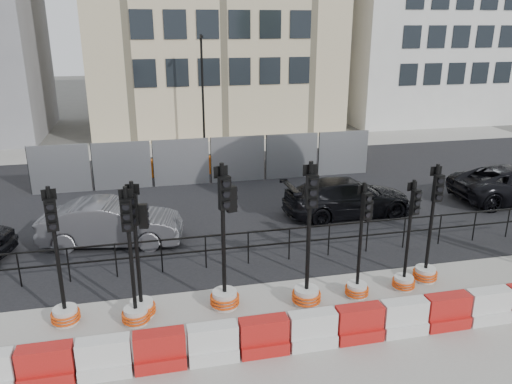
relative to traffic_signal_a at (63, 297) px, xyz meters
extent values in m
plane|color=#51514C|center=(4.65, 0.79, -0.68)|extent=(120.00, 120.00, 0.00)
cube|color=gray|center=(4.65, -2.21, -0.67)|extent=(40.00, 6.00, 0.02)
cube|color=black|center=(4.65, 7.79, -0.66)|extent=(40.00, 14.00, 0.03)
cube|color=gray|center=(4.65, 16.79, -0.67)|extent=(40.00, 4.00, 0.02)
cube|color=silver|center=(21.65, 22.79, 7.32)|extent=(12.00, 9.00, 16.00)
cylinder|color=black|center=(-1.35, 1.99, -0.18)|extent=(0.04, 0.04, 1.00)
cylinder|color=black|center=(-0.15, 1.99, -0.18)|extent=(0.04, 0.04, 1.00)
cylinder|color=black|center=(1.05, 1.99, -0.18)|extent=(0.04, 0.04, 1.00)
cylinder|color=black|center=(2.25, 1.99, -0.18)|extent=(0.04, 0.04, 1.00)
cylinder|color=black|center=(3.45, 1.99, -0.18)|extent=(0.04, 0.04, 1.00)
cylinder|color=black|center=(4.65, 1.99, -0.18)|extent=(0.04, 0.04, 1.00)
cylinder|color=black|center=(5.85, 1.99, -0.18)|extent=(0.04, 0.04, 1.00)
cylinder|color=black|center=(7.05, 1.99, -0.18)|extent=(0.04, 0.04, 1.00)
cylinder|color=black|center=(8.25, 1.99, -0.18)|extent=(0.04, 0.04, 1.00)
cylinder|color=black|center=(9.45, 1.99, -0.18)|extent=(0.04, 0.04, 1.00)
cylinder|color=black|center=(10.65, 1.99, -0.18)|extent=(0.04, 0.04, 1.00)
cylinder|color=black|center=(11.85, 1.99, -0.18)|extent=(0.04, 0.04, 1.00)
cylinder|color=black|center=(13.05, 1.99, -0.18)|extent=(0.04, 0.04, 1.00)
cube|color=black|center=(4.65, 1.99, 0.30)|extent=(18.00, 0.04, 0.04)
cube|color=black|center=(4.65, 1.99, -0.13)|extent=(18.00, 0.04, 0.04)
cube|color=gray|center=(-1.35, 9.79, 0.32)|extent=(2.30, 0.05, 2.00)
cylinder|color=black|center=(-2.50, 9.79, 0.32)|extent=(0.05, 0.05, 2.00)
cube|color=gray|center=(1.05, 9.79, 0.32)|extent=(2.30, 0.05, 2.00)
cylinder|color=black|center=(-0.10, 9.79, 0.32)|extent=(0.05, 0.05, 2.00)
cube|color=gray|center=(3.45, 9.79, 0.32)|extent=(2.30, 0.05, 2.00)
cylinder|color=black|center=(2.30, 9.79, 0.32)|extent=(0.05, 0.05, 2.00)
cube|color=gray|center=(5.85, 9.79, 0.32)|extent=(2.30, 0.05, 2.00)
cylinder|color=black|center=(4.70, 9.79, 0.32)|extent=(0.05, 0.05, 2.00)
cube|color=gray|center=(8.25, 9.79, 0.32)|extent=(2.30, 0.05, 2.00)
cylinder|color=black|center=(7.10, 9.79, 0.32)|extent=(0.05, 0.05, 2.00)
cube|color=gray|center=(10.65, 9.79, 0.32)|extent=(2.30, 0.05, 2.00)
cylinder|color=black|center=(9.50, 9.79, 0.32)|extent=(0.05, 0.05, 2.00)
cube|color=orange|center=(0.65, 11.29, -0.28)|extent=(1.00, 0.40, 0.80)
cube|color=orange|center=(2.65, 11.29, -0.28)|extent=(1.00, 0.40, 0.80)
cube|color=orange|center=(4.65, 11.29, -0.28)|extent=(1.00, 0.40, 0.80)
cube|color=orange|center=(6.65, 11.29, -0.28)|extent=(1.00, 0.40, 0.80)
cube|color=orange|center=(8.65, 11.29, -0.28)|extent=(1.00, 0.40, 0.80)
cylinder|color=black|center=(5.15, 15.79, 2.32)|extent=(0.12, 0.12, 6.00)
cube|color=black|center=(5.15, 15.54, 5.22)|extent=(0.12, 0.50, 0.12)
cube|color=red|center=(-0.07, -2.01, -0.53)|extent=(1.00, 0.50, 0.30)
cube|color=red|center=(-0.07, -2.01, -0.13)|extent=(1.00, 0.35, 0.50)
cube|color=silver|center=(0.98, -2.01, -0.53)|extent=(1.00, 0.50, 0.30)
cube|color=silver|center=(0.98, -2.01, -0.13)|extent=(1.00, 0.35, 0.50)
cube|color=red|center=(2.03, -2.01, -0.53)|extent=(1.00, 0.50, 0.30)
cube|color=red|center=(2.03, -2.01, -0.13)|extent=(1.00, 0.35, 0.50)
cube|color=silver|center=(3.08, -2.01, -0.53)|extent=(1.00, 0.50, 0.30)
cube|color=silver|center=(3.08, -2.01, -0.13)|extent=(1.00, 0.35, 0.50)
cube|color=red|center=(4.13, -2.01, -0.53)|extent=(1.00, 0.50, 0.30)
cube|color=red|center=(4.13, -2.01, -0.13)|extent=(1.00, 0.35, 0.50)
cube|color=silver|center=(5.18, -2.01, -0.53)|extent=(1.00, 0.50, 0.30)
cube|color=silver|center=(5.18, -2.01, -0.13)|extent=(1.00, 0.35, 0.50)
cube|color=red|center=(6.23, -2.01, -0.53)|extent=(1.00, 0.50, 0.30)
cube|color=red|center=(6.23, -2.01, -0.13)|extent=(1.00, 0.35, 0.50)
cube|color=silver|center=(7.28, -2.01, -0.53)|extent=(1.00, 0.50, 0.30)
cube|color=silver|center=(7.28, -2.01, -0.13)|extent=(1.00, 0.35, 0.50)
cube|color=red|center=(8.33, -2.01, -0.53)|extent=(1.00, 0.50, 0.30)
cube|color=red|center=(8.33, -2.01, -0.13)|extent=(1.00, 0.35, 0.50)
cube|color=silver|center=(9.38, -2.01, -0.53)|extent=(1.00, 0.50, 0.30)
cube|color=silver|center=(9.38, -2.01, -0.13)|extent=(1.00, 0.35, 0.50)
cylinder|color=white|center=(0.00, 0.01, -0.48)|extent=(0.54, 0.54, 0.40)
torus|color=#D5430B|center=(0.00, 0.01, -0.56)|extent=(0.65, 0.65, 0.05)
torus|color=#D5430B|center=(0.00, 0.01, -0.48)|extent=(0.65, 0.65, 0.05)
torus|color=#D5430B|center=(0.00, 0.01, -0.40)|extent=(0.65, 0.65, 0.05)
cylinder|color=black|center=(0.00, 0.01, 1.11)|extent=(0.09, 0.09, 2.99)
cube|color=black|center=(0.02, -0.10, 2.01)|extent=(0.26, 0.18, 0.70)
cylinder|color=black|center=(0.03, -0.18, 1.79)|extent=(0.16, 0.07, 0.15)
cylinder|color=black|center=(0.03, -0.18, 2.01)|extent=(0.16, 0.07, 0.15)
cylinder|color=black|center=(0.03, -0.18, 2.23)|extent=(0.16, 0.07, 0.15)
cube|color=black|center=(-0.01, 0.07, 2.41)|extent=(0.30, 0.08, 0.24)
cylinder|color=white|center=(1.68, -0.06, -0.48)|extent=(0.54, 0.54, 0.40)
torus|color=#D5430B|center=(1.68, -0.06, -0.56)|extent=(0.65, 0.65, 0.05)
torus|color=#D5430B|center=(1.68, -0.06, -0.48)|extent=(0.65, 0.65, 0.05)
torus|color=#D5430B|center=(1.68, -0.06, -0.40)|extent=(0.65, 0.65, 0.05)
cylinder|color=black|center=(1.68, -0.06, 1.12)|extent=(0.09, 0.09, 3.00)
cube|color=black|center=(1.67, -0.18, 2.02)|extent=(0.26, 0.17, 0.70)
cylinder|color=black|center=(1.65, -0.26, 1.80)|extent=(0.16, 0.07, 0.15)
cylinder|color=black|center=(1.65, -0.26, 2.02)|extent=(0.16, 0.07, 0.15)
cylinder|color=black|center=(1.65, -0.26, 2.24)|extent=(0.16, 0.07, 0.15)
cube|color=black|center=(1.69, -0.01, 2.42)|extent=(0.30, 0.07, 0.24)
cube|color=black|center=(1.88, -0.09, 1.82)|extent=(0.22, 0.16, 0.55)
cylinder|color=white|center=(1.56, -0.33, -0.48)|extent=(0.54, 0.54, 0.40)
torus|color=#D5430B|center=(1.56, -0.33, -0.56)|extent=(0.65, 0.65, 0.05)
torus|color=#D5430B|center=(1.56, -0.33, -0.48)|extent=(0.65, 0.65, 0.05)
torus|color=#D5430B|center=(1.56, -0.33, -0.40)|extent=(0.65, 0.65, 0.05)
cylinder|color=black|center=(1.56, -0.33, 1.11)|extent=(0.09, 0.09, 2.98)
cube|color=black|center=(1.55, -0.45, 2.01)|extent=(0.25, 0.15, 0.70)
cylinder|color=black|center=(1.55, -0.53, 1.79)|extent=(0.15, 0.06, 0.15)
cylinder|color=black|center=(1.55, -0.53, 2.01)|extent=(0.15, 0.06, 0.15)
cylinder|color=black|center=(1.55, -0.53, 2.22)|extent=(0.15, 0.06, 0.15)
cube|color=black|center=(1.56, -0.27, 2.40)|extent=(0.30, 0.04, 0.24)
cylinder|color=white|center=(3.63, -0.11, -0.46)|extent=(0.59, 0.59, 0.44)
torus|color=#D5430B|center=(3.63, -0.11, -0.55)|extent=(0.71, 0.71, 0.05)
torus|color=#D5430B|center=(3.63, -0.11, -0.46)|extent=(0.71, 0.71, 0.05)
torus|color=#D5430B|center=(3.63, -0.11, -0.37)|extent=(0.71, 0.71, 0.05)
cylinder|color=black|center=(3.63, -0.11, 1.29)|extent=(0.10, 0.10, 3.27)
cube|color=black|center=(3.66, -0.23, 2.27)|extent=(0.29, 0.21, 0.76)
cylinder|color=black|center=(3.68, -0.32, 2.03)|extent=(0.17, 0.09, 0.16)
cylinder|color=black|center=(3.68, -0.32, 2.27)|extent=(0.17, 0.09, 0.16)
cylinder|color=black|center=(3.68, -0.32, 2.51)|extent=(0.17, 0.09, 0.16)
cube|color=black|center=(3.62, -0.04, 2.70)|extent=(0.33, 0.11, 0.26)
cube|color=black|center=(3.84, -0.05, 2.05)|extent=(0.25, 0.19, 0.60)
cylinder|color=white|center=(5.58, -0.41, -0.46)|extent=(0.59, 0.59, 0.44)
torus|color=#D5430B|center=(5.58, -0.41, -0.55)|extent=(0.71, 0.71, 0.05)
torus|color=#D5430B|center=(5.58, -0.41, -0.46)|extent=(0.71, 0.71, 0.05)
torus|color=#D5430B|center=(5.58, -0.41, -0.37)|extent=(0.71, 0.71, 0.05)
cylinder|color=black|center=(5.58, -0.41, 1.28)|extent=(0.10, 0.10, 3.27)
cube|color=black|center=(5.58, -0.54, 2.27)|extent=(0.27, 0.16, 0.76)
cylinder|color=black|center=(5.58, -0.63, 2.03)|extent=(0.17, 0.06, 0.16)
cylinder|color=black|center=(5.58, -0.63, 2.27)|extent=(0.17, 0.06, 0.16)
cylinder|color=black|center=(5.58, -0.63, 2.51)|extent=(0.17, 0.06, 0.16)
cube|color=black|center=(5.59, -0.34, 2.70)|extent=(0.33, 0.04, 0.26)
cylinder|color=white|center=(6.93, -0.35, -0.50)|extent=(0.49, 0.49, 0.36)
torus|color=#D5430B|center=(6.93, -0.35, -0.57)|extent=(0.59, 0.59, 0.05)
torus|color=#D5430B|center=(6.93, -0.35, -0.50)|extent=(0.59, 0.59, 0.05)
torus|color=#D5430B|center=(6.93, -0.35, -0.42)|extent=(0.59, 0.59, 0.05)
cylinder|color=black|center=(6.93, -0.35, 0.96)|extent=(0.08, 0.08, 2.73)
cube|color=black|center=(6.96, -0.45, 1.78)|extent=(0.25, 0.19, 0.64)
cylinder|color=black|center=(6.98, -0.52, 1.58)|extent=(0.14, 0.08, 0.14)
cylinder|color=black|center=(6.98, -0.52, 1.78)|extent=(0.14, 0.08, 0.14)
cylinder|color=black|center=(6.98, -0.52, 1.98)|extent=(0.14, 0.08, 0.14)
cube|color=black|center=(6.91, -0.29, 2.14)|extent=(0.27, 0.11, 0.22)
cube|color=black|center=(7.10, -0.29, 1.60)|extent=(0.21, 0.17, 0.50)
cylinder|color=white|center=(8.25, -0.26, -0.50)|extent=(0.48, 0.48, 0.36)
torus|color=#D5430B|center=(8.25, -0.26, -0.57)|extent=(0.58, 0.58, 0.04)
torus|color=#D5430B|center=(8.25, -0.26, -0.50)|extent=(0.58, 0.58, 0.04)
torus|color=#D5430B|center=(8.25, -0.26, -0.43)|extent=(0.58, 0.58, 0.04)
cylinder|color=black|center=(8.25, -0.26, 0.93)|extent=(0.08, 0.08, 2.68)
cube|color=black|center=(8.27, -0.36, 1.73)|extent=(0.24, 0.17, 0.63)
cylinder|color=black|center=(8.29, -0.43, 1.54)|extent=(0.14, 0.07, 0.13)
cylinder|color=black|center=(8.29, -0.43, 1.73)|extent=(0.14, 0.07, 0.13)
cylinder|color=black|center=(8.29, -0.43, 1.93)|extent=(0.14, 0.07, 0.13)
cube|color=black|center=(8.24, -0.21, 2.09)|extent=(0.27, 0.08, 0.21)
cylinder|color=white|center=(9.02, 0.01, -0.48)|extent=(0.53, 0.53, 0.39)
torus|color=#D5430B|center=(9.02, 0.01, -0.56)|extent=(0.63, 0.63, 0.05)
torus|color=#D5430B|center=(9.02, 0.01, -0.48)|extent=(0.63, 0.63, 0.05)
torus|color=#D5430B|center=(9.02, 0.01, -0.41)|extent=(0.63, 0.63, 0.05)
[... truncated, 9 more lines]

